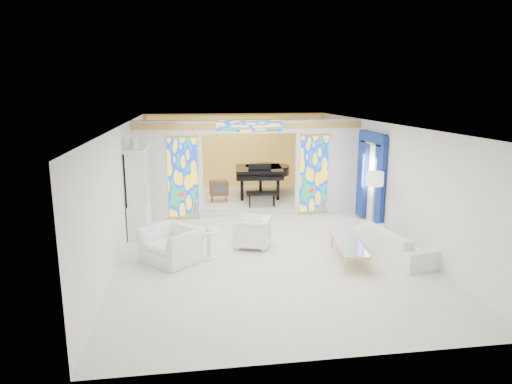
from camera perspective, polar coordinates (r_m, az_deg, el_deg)
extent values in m
plane|color=silver|center=(12.50, 0.39, -5.39)|extent=(12.00, 12.00, 0.00)
cube|color=white|center=(11.93, 0.41, 8.46)|extent=(7.00, 12.00, 0.02)
cube|color=white|center=(18.01, -2.51, 5.01)|extent=(7.00, 0.02, 3.00)
cube|color=white|center=(6.48, 8.59, -8.78)|extent=(7.00, 0.02, 3.00)
cube|color=white|center=(12.11, -16.20, 0.86)|extent=(0.02, 12.00, 3.00)
cube|color=white|center=(13.12, 15.70, 1.75)|extent=(0.02, 12.00, 3.00)
cube|color=white|center=(13.98, -11.06, 2.62)|extent=(2.00, 0.18, 3.00)
cube|color=white|center=(14.61, 8.94, 3.12)|extent=(2.00, 0.18, 3.00)
cube|color=white|center=(13.92, -0.85, 8.21)|extent=(3.00, 0.18, 0.40)
cube|color=white|center=(13.90, -6.92, 1.87)|extent=(0.12, 0.06, 2.60)
cube|color=white|center=(14.29, 5.20, 2.20)|extent=(0.12, 0.06, 2.60)
cube|color=white|center=(13.83, -0.80, 7.56)|extent=(3.24, 0.06, 0.12)
cube|color=gold|center=(13.82, -0.80, 8.26)|extent=(7.00, 0.05, 0.18)
cube|color=gold|center=(13.89, -9.11, 1.80)|extent=(0.90, 0.04, 2.40)
cube|color=gold|center=(14.41, 7.26, 2.24)|extent=(0.90, 0.04, 2.40)
cube|color=gold|center=(13.81, -0.79, 8.26)|extent=(2.00, 0.04, 0.34)
cube|color=silver|center=(16.40, -1.78, -0.74)|extent=(6.80, 3.80, 0.18)
cube|color=gold|center=(17.89, -2.47, 4.96)|extent=(6.70, 0.10, 2.90)
cylinder|color=gold|center=(15.94, -1.08, 7.84)|extent=(0.48, 0.48, 0.30)
cube|color=navy|center=(13.15, 15.18, 1.14)|extent=(0.12, 0.55, 2.60)
cube|color=navy|center=(14.33, 13.13, 2.16)|extent=(0.12, 0.55, 2.60)
cube|color=navy|center=(13.57, 14.38, 6.65)|extent=(0.14, 1.70, 0.30)
cube|color=gold|center=(13.59, 14.34, 5.94)|extent=(0.12, 1.50, 0.06)
cube|color=white|center=(12.90, -14.33, -3.14)|extent=(0.50, 1.40, 0.90)
cube|color=white|center=(12.64, -14.61, 1.89)|extent=(0.44, 1.30, 1.40)
cube|color=silver|center=(12.62, -13.58, 1.92)|extent=(0.01, 1.20, 1.30)
cube|color=white|center=(12.53, -14.80, 5.21)|extent=(0.56, 1.46, 0.08)
cylinder|color=white|center=(12.17, -15.01, 5.57)|extent=(0.22, 0.22, 0.16)
sphere|color=white|center=(12.16, -15.05, 6.31)|extent=(0.20, 0.20, 0.20)
imported|color=white|center=(10.69, -10.45, -6.49)|extent=(1.62, 1.63, 0.80)
imported|color=white|center=(11.44, -0.48, -5.04)|extent=(1.07, 1.05, 0.78)
imported|color=white|center=(11.35, 17.02, -6.07)|extent=(1.29, 2.39, 0.66)
cylinder|color=white|center=(10.67, -5.93, -4.93)|extent=(0.64, 0.64, 0.04)
cylinder|color=white|center=(10.78, -5.89, -6.59)|extent=(0.11, 0.11, 0.63)
cylinder|color=white|center=(10.88, -5.85, -8.13)|extent=(0.43, 0.43, 0.03)
imported|color=white|center=(10.64, -5.94, -4.37)|extent=(0.17, 0.17, 0.17)
cube|color=silver|center=(10.79, 11.56, -6.38)|extent=(0.79, 1.89, 0.04)
cube|color=gold|center=(10.79, 11.55, -6.48)|extent=(0.82, 1.92, 0.03)
cube|color=gold|center=(10.01, 11.18, -9.13)|extent=(0.04, 0.04, 0.38)
cube|color=gold|center=(10.12, 13.85, -9.03)|extent=(0.04, 0.04, 0.38)
cube|color=gold|center=(11.62, 9.49, -6.00)|extent=(0.04, 0.04, 0.38)
cube|color=gold|center=(11.71, 11.79, -5.95)|extent=(0.04, 0.04, 0.38)
cylinder|color=gold|center=(12.52, 14.22, -5.68)|extent=(0.39, 0.39, 0.03)
cylinder|color=gold|center=(12.29, 14.42, -2.08)|extent=(0.04, 0.04, 1.66)
cylinder|color=white|center=(12.12, 14.62, 1.61)|extent=(0.55, 0.55, 0.35)
cube|color=black|center=(16.25, 0.33, 2.54)|extent=(1.78, 1.88, 0.31)
cylinder|color=black|center=(16.66, 1.41, 2.78)|extent=(1.75, 1.75, 0.31)
cube|color=black|center=(15.27, 0.56, 1.72)|extent=(1.54, 0.47, 0.11)
cube|color=silver|center=(15.18, 0.59, 1.74)|extent=(1.41, 0.24, 0.03)
cube|color=black|center=(15.60, 0.47, 3.04)|extent=(0.79, 0.10, 0.28)
cube|color=black|center=(14.68, 0.73, -0.14)|extent=(1.04, 0.48, 0.09)
cylinder|color=black|center=(15.55, -1.76, 0.19)|extent=(0.12, 0.12, 0.70)
cylinder|color=black|center=(15.63, 2.76, 0.24)|extent=(0.12, 0.12, 0.70)
cylinder|color=black|center=(17.01, 0.57, 1.26)|extent=(0.12, 0.12, 0.70)
cube|color=brown|center=(15.47, -4.66, 0.51)|extent=(0.63, 0.45, 0.49)
cube|color=#3A3F3C|center=(15.26, -4.56, 0.47)|extent=(0.39, 0.05, 0.31)
cone|color=brown|center=(15.38, -5.44, -0.92)|extent=(0.04, 0.04, 0.22)
cone|color=brown|center=(15.44, -3.70, -0.84)|extent=(0.04, 0.04, 0.22)
cone|color=brown|center=(15.66, -5.56, -0.68)|extent=(0.04, 0.04, 0.22)
cone|color=brown|center=(15.72, -3.86, -0.60)|extent=(0.04, 0.04, 0.22)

